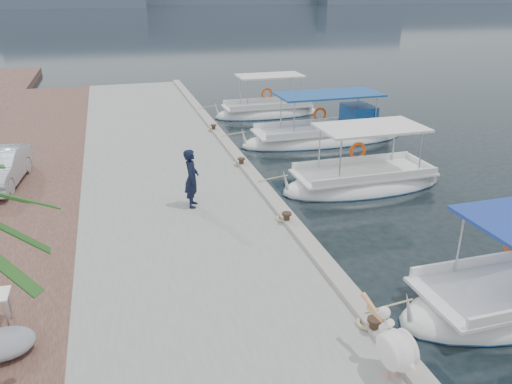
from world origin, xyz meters
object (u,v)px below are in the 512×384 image
at_px(pelican, 395,347).
at_px(fisherman, 192,178).
at_px(fishing_caique_c, 362,184).
at_px(fishing_caique_e, 267,113).
at_px(fishing_caique_d, 325,137).

height_order(pelican, fisherman, fisherman).
bearing_deg(fisherman, fishing_caique_c, -66.37).
bearing_deg(fisherman, pelican, -151.53).
relative_size(fishing_caique_c, fisherman, 3.39).
relative_size(fishing_caique_c, fishing_caique_e, 1.02).
bearing_deg(fishing_caique_d, pelican, -109.49).
height_order(fishing_caique_c, fishing_caique_e, same).
bearing_deg(fishing_caique_c, fishing_caique_e, 90.36).
xyz_separation_m(fishing_caique_c, fisherman, (-6.30, -1.06, 1.27)).
height_order(fishing_caique_c, fishing_caique_d, same).
distance_m(fishing_caique_c, fishing_caique_d, 5.76).
bearing_deg(pelican, fishing_caique_d, 70.51).
distance_m(fishing_caique_e, pelican, 20.77).
height_order(fishing_caique_d, fishing_caique_e, same).
bearing_deg(fishing_caique_d, fishing_caique_c, -100.05).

